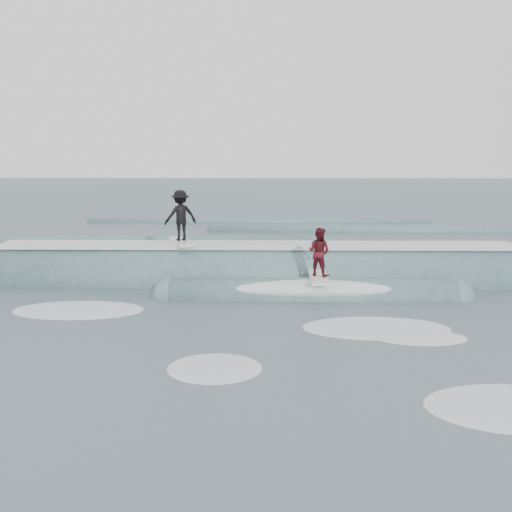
{
  "coord_description": "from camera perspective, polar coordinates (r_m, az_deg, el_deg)",
  "views": [
    {
      "loc": [
        0.32,
        -14.28,
        4.61
      ],
      "look_at": [
        0.0,
        4.48,
        1.1
      ],
      "focal_mm": 40.0,
      "sensor_mm": 36.0,
      "label": 1
    }
  ],
  "objects": [
    {
      "name": "whitewater",
      "position": [
        14.07,
        0.96,
        -8.53
      ],
      "size": [
        16.56,
        8.48,
        0.1
      ],
      "color": "white",
      "rests_on": "ground"
    },
    {
      "name": "breaking_wave",
      "position": [
        20.01,
        0.68,
        -2.62
      ],
      "size": [
        22.88,
        4.08,
        2.6
      ],
      "color": "#3C6165",
      "rests_on": "ground"
    },
    {
      "name": "surfer_red",
      "position": [
        17.94,
        6.31,
        0.05
      ],
      "size": [
        0.93,
        2.01,
        1.62
      ],
      "color": "white",
      "rests_on": "ground"
    },
    {
      "name": "far_swells",
      "position": [
        32.26,
        1.41,
        2.38
      ],
      "size": [
        38.63,
        8.65,
        0.8
      ],
      "color": "#3C6165",
      "rests_on": "ground"
    },
    {
      "name": "ground",
      "position": [
        15.01,
        -0.3,
        -7.29
      ],
      "size": [
        160.0,
        160.0,
        0.0
      ],
      "primitive_type": "plane",
      "color": "#3A4D54",
      "rests_on": "ground"
    },
    {
      "name": "surfer_black",
      "position": [
        20.12,
        -7.55,
        3.85
      ],
      "size": [
        1.3,
        2.07,
        1.86
      ],
      "color": "silver",
      "rests_on": "ground"
    }
  ]
}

